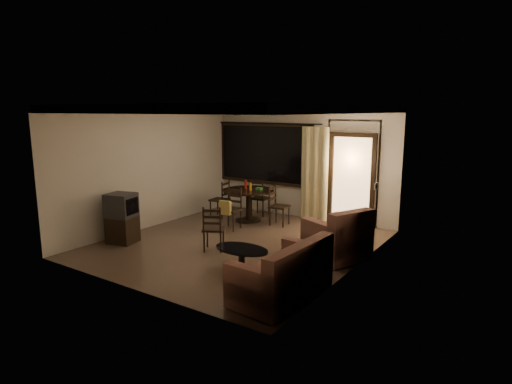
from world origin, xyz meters
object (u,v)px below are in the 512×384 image
Objects in this scene: dining_chair_west at (220,206)px; tv_cabinet at (122,218)px; dining_chair_south at (230,216)px; armchair at (339,239)px; sofa at (285,276)px; side_chair at (214,237)px; dining_chair_east at (279,213)px; coffee_table at (242,256)px; dining_table at (248,196)px; dining_chair_north at (260,205)px.

tv_cabinet is (-0.34, -2.82, 0.24)m from dining_chair_west.
dining_chair_south is 2.95m from armchair.
dining_chair_south is 0.58× the size of sofa.
armchair is 2.41m from side_chair.
dining_chair_west is at bearing -83.12° from side_chair.
coffee_table is (1.04, -2.99, 0.01)m from dining_chair_east.
sofa is (2.91, -2.54, 0.04)m from dining_chair_south.
dining_chair_east is 1.05× the size of side_chair.
dining_table is at bearing 54.03° from tv_cabinet.
dining_chair_east is (0.83, 0.08, -0.34)m from dining_table.
dining_chair_south reaches higher than coffee_table.
dining_chair_east is 0.96× the size of coffee_table.
armchair is (2.90, -0.55, 0.09)m from dining_chair_south.
side_chair is (-1.14, 0.65, -0.02)m from coffee_table.
dining_chair_south reaches higher than side_chair.
dining_table is at bearing -100.91° from side_chair.
armchair is (3.82, -1.32, 0.11)m from dining_chair_west.
tv_cabinet is at bearing -127.12° from dining_chair_south.
dining_chair_south reaches higher than sofa.
dining_chair_west reaches higher than sofa.
tv_cabinet reaches higher than dining_chair_west.
dining_chair_west reaches higher than coffee_table.
armchair is at bearing 171.95° from side_chair.
dining_chair_south is (0.92, -0.77, 0.02)m from dining_chair_west.
dining_chair_west is 0.92× the size of tv_cabinet.
side_chair is at bearing 150.27° from coffee_table.
dining_table is at bearing 178.81° from armchair.
dining_table is 0.90m from dining_chair_west.
tv_cabinet is 4.42m from armchair.
dining_chair_east is 2.62m from armchair.
coffee_table is at bearing -14.12° from tv_cabinet.
sofa is (3.07, -4.03, 0.06)m from dining_chair_north.
dining_table reaches higher than dining_chair_north.
dining_chair_west is (-0.83, -0.08, -0.34)m from dining_table.
sofa is at bearing 121.56° from dining_chair_north.
side_chair reaches higher than sofa.
dining_table is 1.33× the size of dining_chair_west.
dining_chair_west is 1.20m from dining_chair_south.
dining_chair_west is 1.00× the size of dining_chair_east.
dining_chair_west is 1.67m from dining_chair_east.
coffee_table is (1.79, -2.06, -0.02)m from dining_chair_south.
dining_chair_west is 2.68m from side_chair.
dining_chair_north is 1.05× the size of side_chair.
dining_chair_east is at bearing 90.00° from dining_chair_west.
dining_chair_east is at bearing 125.52° from sofa.
tv_cabinet is (-1.25, -2.05, 0.22)m from dining_chair_south.
side_chair is (-0.10, -2.34, -0.01)m from dining_chair_east.
tv_cabinet is 3.05m from coffee_table.
dining_chair_west is at bearing 142.80° from sofa.
dining_chair_south is 0.92× the size of tv_cabinet.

